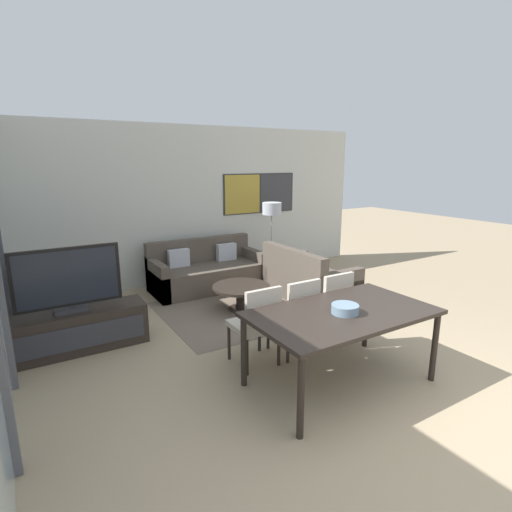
{
  "coord_description": "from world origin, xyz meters",
  "views": [
    {
      "loc": [
        -2.85,
        -1.66,
        2.18
      ],
      "look_at": [
        -0.19,
        2.74,
        0.95
      ],
      "focal_mm": 28.0,
      "sensor_mm": 36.0,
      "label": 1
    }
  ],
  "objects_px": {
    "sofa_side": "(306,281)",
    "dining_chair_left": "(257,321)",
    "tv_console": "(74,331)",
    "floor_lamp": "(272,215)",
    "dining_table": "(342,318)",
    "coffee_table": "(241,292)",
    "dining_chair_centre": "(297,312)",
    "sofa_main": "(206,272)",
    "dining_chair_right": "(330,303)",
    "fruit_bowl": "(345,308)",
    "television": "(68,280)"
  },
  "relations": [
    {
      "from": "sofa_main",
      "to": "dining_chair_right",
      "type": "distance_m",
      "value": 2.85
    },
    {
      "from": "television",
      "to": "dining_chair_centre",
      "type": "xyz_separation_m",
      "value": [
        2.17,
        -1.41,
        -0.35
      ]
    },
    {
      "from": "floor_lamp",
      "to": "dining_chair_right",
      "type": "bearing_deg",
      "value": -108.82
    },
    {
      "from": "dining_table",
      "to": "television",
      "type": "bearing_deg",
      "value": 135.55
    },
    {
      "from": "sofa_main",
      "to": "dining_chair_right",
      "type": "relative_size",
      "value": 2.13
    },
    {
      "from": "tv_console",
      "to": "coffee_table",
      "type": "relative_size",
      "value": 1.91
    },
    {
      "from": "coffee_table",
      "to": "dining_chair_centre",
      "type": "xyz_separation_m",
      "value": [
        -0.15,
        -1.56,
        0.23
      ]
    },
    {
      "from": "television",
      "to": "fruit_bowl",
      "type": "relative_size",
      "value": 4.36
    },
    {
      "from": "sofa_side",
      "to": "coffee_table",
      "type": "distance_m",
      "value": 1.17
    },
    {
      "from": "sofa_main",
      "to": "fruit_bowl",
      "type": "distance_m",
      "value": 3.65
    },
    {
      "from": "coffee_table",
      "to": "tv_console",
      "type": "bearing_deg",
      "value": -176.22
    },
    {
      "from": "tv_console",
      "to": "floor_lamp",
      "type": "distance_m",
      "value": 3.94
    },
    {
      "from": "sofa_main",
      "to": "floor_lamp",
      "type": "height_order",
      "value": "floor_lamp"
    },
    {
      "from": "dining_chair_left",
      "to": "dining_chair_right",
      "type": "bearing_deg",
      "value": 0.73
    },
    {
      "from": "coffee_table",
      "to": "dining_table",
      "type": "distance_m",
      "value": 2.32
    },
    {
      "from": "dining_chair_left",
      "to": "dining_chair_centre",
      "type": "height_order",
      "value": "same"
    },
    {
      "from": "dining_chair_right",
      "to": "fruit_bowl",
      "type": "height_order",
      "value": "dining_chair_right"
    },
    {
      "from": "television",
      "to": "fruit_bowl",
      "type": "height_order",
      "value": "television"
    },
    {
      "from": "dining_chair_centre",
      "to": "floor_lamp",
      "type": "bearing_deg",
      "value": 61.96
    },
    {
      "from": "sofa_main",
      "to": "floor_lamp",
      "type": "bearing_deg",
      "value": -6.77
    },
    {
      "from": "tv_console",
      "to": "dining_table",
      "type": "bearing_deg",
      "value": -44.44
    },
    {
      "from": "coffee_table",
      "to": "television",
      "type": "bearing_deg",
      "value": -176.24
    },
    {
      "from": "sofa_main",
      "to": "sofa_side",
      "type": "height_order",
      "value": "same"
    },
    {
      "from": "television",
      "to": "dining_chair_left",
      "type": "relative_size",
      "value": 1.26
    },
    {
      "from": "tv_console",
      "to": "dining_chair_right",
      "type": "bearing_deg",
      "value": -27.33
    },
    {
      "from": "sofa_side",
      "to": "fruit_bowl",
      "type": "bearing_deg",
      "value": 149.39
    },
    {
      "from": "dining_chair_centre",
      "to": "fruit_bowl",
      "type": "relative_size",
      "value": 3.46
    },
    {
      "from": "dining_table",
      "to": "dining_chair_left",
      "type": "xyz_separation_m",
      "value": [
        -0.52,
        0.73,
        -0.18
      ]
    },
    {
      "from": "dining_table",
      "to": "dining_chair_right",
      "type": "height_order",
      "value": "dining_chair_right"
    },
    {
      "from": "sofa_side",
      "to": "dining_chair_left",
      "type": "distance_m",
      "value": 2.37
    },
    {
      "from": "tv_console",
      "to": "dining_table",
      "type": "distance_m",
      "value": 3.07
    },
    {
      "from": "television",
      "to": "dining_table",
      "type": "distance_m",
      "value": 3.04
    },
    {
      "from": "dining_chair_left",
      "to": "floor_lamp",
      "type": "bearing_deg",
      "value": 53.96
    },
    {
      "from": "tv_console",
      "to": "dining_table",
      "type": "xyz_separation_m",
      "value": [
        2.17,
        -2.13,
        0.45
      ]
    },
    {
      "from": "fruit_bowl",
      "to": "floor_lamp",
      "type": "distance_m",
      "value": 3.77
    },
    {
      "from": "dining_table",
      "to": "floor_lamp",
      "type": "relative_size",
      "value": 1.25
    },
    {
      "from": "sofa_main",
      "to": "fruit_bowl",
      "type": "xyz_separation_m",
      "value": [
        -0.17,
        -3.61,
        0.54
      ]
    },
    {
      "from": "dining_chair_right",
      "to": "dining_chair_centre",
      "type": "bearing_deg",
      "value": -178.15
    },
    {
      "from": "sofa_side",
      "to": "dining_table",
      "type": "bearing_deg",
      "value": 149.14
    },
    {
      "from": "tv_console",
      "to": "dining_chair_left",
      "type": "height_order",
      "value": "dining_chair_left"
    },
    {
      "from": "television",
      "to": "floor_lamp",
      "type": "relative_size",
      "value": 0.79
    },
    {
      "from": "sofa_main",
      "to": "sofa_side",
      "type": "xyz_separation_m",
      "value": [
        1.16,
        -1.35,
        -0.0
      ]
    },
    {
      "from": "television",
      "to": "coffee_table",
      "type": "bearing_deg",
      "value": 3.76
    },
    {
      "from": "tv_console",
      "to": "dining_chair_centre",
      "type": "height_order",
      "value": "dining_chair_centre"
    },
    {
      "from": "sofa_main",
      "to": "floor_lamp",
      "type": "relative_size",
      "value": 1.34
    },
    {
      "from": "sofa_side",
      "to": "coffee_table",
      "type": "height_order",
      "value": "sofa_side"
    },
    {
      "from": "television",
      "to": "dining_chair_left",
      "type": "xyz_separation_m",
      "value": [
        1.65,
        -1.4,
        -0.35
      ]
    },
    {
      "from": "tv_console",
      "to": "television",
      "type": "xyz_separation_m",
      "value": [
        0.0,
        0.0,
        0.62
      ]
    },
    {
      "from": "dining_table",
      "to": "fruit_bowl",
      "type": "relative_size",
      "value": 6.86
    },
    {
      "from": "dining_chair_right",
      "to": "floor_lamp",
      "type": "distance_m",
      "value": 2.9
    }
  ]
}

